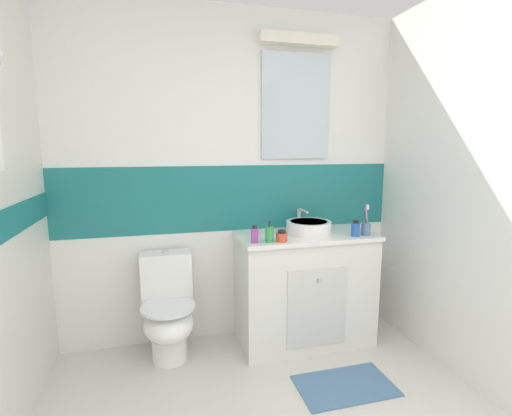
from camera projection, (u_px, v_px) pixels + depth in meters
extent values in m
cube|color=white|center=(233.00, 280.00, 3.03)|extent=(3.20, 0.10, 0.85)
cube|color=#1E7272|center=(232.00, 197.00, 2.92)|extent=(3.20, 0.10, 0.50)
cube|color=white|center=(231.00, 88.00, 2.79)|extent=(3.20, 0.10, 1.15)
cube|color=silver|center=(296.00, 106.00, 2.88)|extent=(0.55, 0.02, 0.79)
cube|color=white|center=(299.00, 40.00, 2.77)|extent=(0.60, 0.10, 0.08)
cube|color=silver|center=(304.00, 289.00, 2.88)|extent=(1.00, 0.50, 0.82)
cube|color=white|center=(306.00, 236.00, 2.80)|extent=(1.02, 0.52, 0.03)
cube|color=silver|center=(317.00, 308.00, 2.64)|extent=(0.45, 0.01, 0.57)
cylinder|color=silver|center=(319.00, 281.00, 2.59)|extent=(0.02, 0.02, 0.03)
cylinder|color=white|center=(309.00, 227.00, 2.79)|extent=(0.34, 0.34, 0.09)
cylinder|color=#B3B3B8|center=(309.00, 222.00, 2.79)|extent=(0.28, 0.28, 0.01)
cylinder|color=silver|center=(299.00, 218.00, 2.98)|extent=(0.03, 0.03, 0.16)
cylinder|color=silver|center=(304.00, 211.00, 2.87)|extent=(0.02, 0.15, 0.02)
cylinder|color=white|center=(170.00, 348.00, 2.64)|extent=(0.24, 0.24, 0.18)
ellipsoid|color=white|center=(169.00, 324.00, 2.57)|extent=(0.34, 0.42, 0.22)
cylinder|color=white|center=(168.00, 307.00, 2.55)|extent=(0.37, 0.37, 0.02)
cube|color=white|center=(166.00, 275.00, 2.72)|extent=(0.36, 0.17, 0.34)
cylinder|color=silver|center=(165.00, 252.00, 2.70)|extent=(0.04, 0.04, 0.02)
cylinder|color=#4C7299|center=(366.00, 229.00, 2.74)|extent=(0.07, 0.07, 0.09)
cylinder|color=#D83F4C|center=(367.00, 220.00, 2.74)|extent=(0.03, 0.03, 0.18)
cube|color=white|center=(368.00, 208.00, 2.73)|extent=(0.02, 0.02, 0.03)
cylinder|color=#D872BF|center=(367.00, 219.00, 2.74)|extent=(0.03, 0.02, 0.19)
cube|color=white|center=(368.00, 206.00, 2.72)|extent=(0.02, 0.02, 0.03)
cylinder|color=green|center=(269.00, 234.00, 2.54)|extent=(0.06, 0.06, 0.11)
cylinder|color=#262626|center=(269.00, 224.00, 2.53)|extent=(0.01, 0.01, 0.04)
cylinder|color=#262626|center=(270.00, 222.00, 2.51)|extent=(0.01, 0.02, 0.01)
cylinder|color=#D84C33|center=(282.00, 237.00, 2.56)|extent=(0.08, 0.08, 0.06)
cylinder|color=black|center=(282.00, 232.00, 2.55)|extent=(0.05, 0.05, 0.02)
cube|color=#993F99|center=(255.00, 236.00, 2.52)|extent=(0.04, 0.03, 0.10)
cylinder|color=black|center=(255.00, 227.00, 2.51)|extent=(0.03, 0.03, 0.02)
cylinder|color=#2659B2|center=(356.00, 230.00, 2.71)|extent=(0.06, 0.06, 0.10)
cylinder|color=black|center=(356.00, 222.00, 2.70)|extent=(0.04, 0.04, 0.02)
cube|color=#4C7299|center=(345.00, 386.00, 2.36)|extent=(0.60, 0.36, 0.01)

